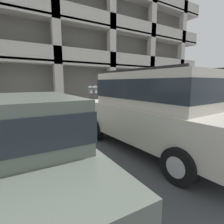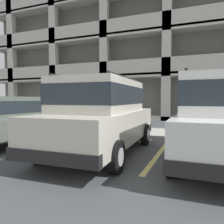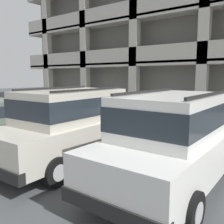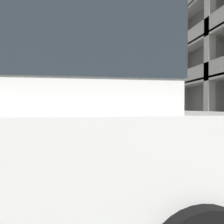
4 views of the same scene
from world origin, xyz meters
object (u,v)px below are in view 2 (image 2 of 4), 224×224
(parking_meter_near, at_px, (122,105))
(parking_meter_far, at_px, (3,107))
(fire_hydrant, at_px, (43,120))
(dark_hatchback, at_px, (219,115))
(parking_garage, at_px, (176,30))
(silver_suv, at_px, (102,113))
(red_sedan, at_px, (6,120))

(parking_meter_near, xyz_separation_m, parking_meter_far, (-6.40, 0.02, -0.13))
(parking_meter_far, bearing_deg, parking_meter_near, -0.17)
(parking_meter_far, xyz_separation_m, fire_hydrant, (2.26, 0.28, -0.62))
(dark_hatchback, xyz_separation_m, fire_hydrant, (-7.39, 2.81, -0.62))
(dark_hatchback, height_order, parking_garage, parking_garage)
(parking_meter_near, relative_size, parking_garage, 0.05)
(silver_suv, distance_m, parking_garage, 16.27)
(red_sedan, distance_m, parking_meter_far, 4.76)
(parking_meter_near, bearing_deg, parking_garage, 86.82)
(parking_meter_far, xyz_separation_m, parking_garage, (7.08, 12.17, 6.45))
(red_sedan, height_order, dark_hatchback, dark_hatchback)
(parking_meter_near, distance_m, parking_garage, 13.74)
(parking_meter_far, relative_size, fire_hydrant, 2.10)
(silver_suv, xyz_separation_m, fire_hydrant, (-4.50, 3.04, -0.62))
(silver_suv, height_order, parking_garage, parking_garage)
(dark_hatchback, relative_size, parking_meter_near, 3.24)
(silver_suv, distance_m, parking_meter_near, 2.77)
(silver_suv, bearing_deg, fire_hydrant, 143.82)
(silver_suv, distance_m, fire_hydrant, 5.47)
(dark_hatchback, height_order, parking_meter_near, dark_hatchback)
(parking_meter_near, relative_size, parking_meter_far, 1.01)
(dark_hatchback, relative_size, parking_meter_far, 3.26)
(fire_hydrant, bearing_deg, silver_suv, -34.05)
(parking_meter_near, distance_m, parking_meter_far, 6.40)
(silver_suv, height_order, parking_meter_near, silver_suv)
(silver_suv, relative_size, red_sedan, 1.07)
(parking_meter_near, bearing_deg, parking_meter_far, 179.83)
(parking_garage, bearing_deg, fire_hydrant, -112.03)
(silver_suv, height_order, parking_meter_far, silver_suv)
(parking_meter_far, bearing_deg, fire_hydrant, 7.01)
(silver_suv, bearing_deg, parking_meter_near, 95.46)
(silver_suv, xyz_separation_m, parking_garage, (0.31, 14.94, 6.45))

